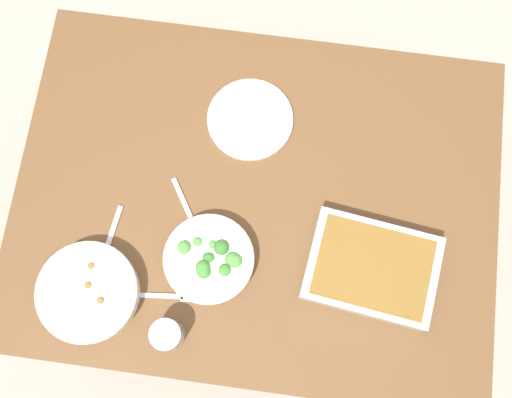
% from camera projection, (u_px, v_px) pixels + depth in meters
% --- Properties ---
extents(ground_plane, '(6.00, 6.00, 0.00)m').
position_uv_depth(ground_plane, '(256.00, 246.00, 2.18)').
color(ground_plane, '#B2A899').
extents(dining_table, '(1.20, 0.90, 0.74)m').
position_uv_depth(dining_table, '(256.00, 207.00, 1.55)').
color(dining_table, brown).
rests_on(dining_table, ground_plane).
extents(stew_bowl, '(0.24, 0.24, 0.06)m').
position_uv_depth(stew_bowl, '(88.00, 292.00, 1.37)').
color(stew_bowl, white).
rests_on(stew_bowl, dining_table).
extents(broccoli_bowl, '(0.22, 0.22, 0.07)m').
position_uv_depth(broccoli_bowl, '(210.00, 259.00, 1.39)').
color(broccoli_bowl, white).
rests_on(broccoli_bowl, dining_table).
extents(baking_dish, '(0.33, 0.26, 0.06)m').
position_uv_depth(baking_dish, '(372.00, 268.00, 1.39)').
color(baking_dish, silver).
rests_on(baking_dish, dining_table).
extents(drink_cup, '(0.07, 0.07, 0.08)m').
position_uv_depth(drink_cup, '(168.00, 335.00, 1.35)').
color(drink_cup, '#B2BCC6').
rests_on(drink_cup, dining_table).
extents(side_plate, '(0.22, 0.22, 0.01)m').
position_uv_depth(side_plate, '(250.00, 119.00, 1.50)').
color(side_plate, white).
rests_on(side_plate, dining_table).
extents(spoon_by_stew, '(0.04, 0.18, 0.01)m').
position_uv_depth(spoon_by_stew, '(106.00, 250.00, 1.42)').
color(spoon_by_stew, silver).
rests_on(spoon_by_stew, dining_table).
extents(spoon_by_broccoli, '(0.11, 0.16, 0.01)m').
position_uv_depth(spoon_by_broccoli, '(191.00, 219.00, 1.44)').
color(spoon_by_broccoli, silver).
rests_on(spoon_by_broccoli, dining_table).
extents(fork_on_table, '(0.18, 0.04, 0.01)m').
position_uv_depth(fork_on_table, '(168.00, 296.00, 1.40)').
color(fork_on_table, silver).
rests_on(fork_on_table, dining_table).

